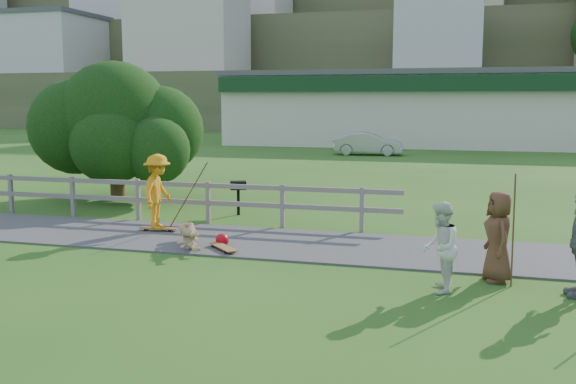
# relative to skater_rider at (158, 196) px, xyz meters

# --- Properties ---
(ground) EXTENTS (260.00, 260.00, 0.00)m
(ground) POSITION_rel_skater_rider_xyz_m (2.74, -1.95, -0.90)
(ground) COLOR #265518
(ground) RESTS_ON ground
(path) EXTENTS (34.00, 3.00, 0.04)m
(path) POSITION_rel_skater_rider_xyz_m (2.74, -0.45, -0.88)
(path) COLOR #3B3B3E
(path) RESTS_ON ground
(fence) EXTENTS (15.05, 0.10, 1.10)m
(fence) POSITION_rel_skater_rider_xyz_m (-1.88, 1.35, -0.18)
(fence) COLOR slate
(fence) RESTS_ON ground
(strip_mall) EXTENTS (32.50, 10.75, 5.10)m
(strip_mall) POSITION_rel_skater_rider_xyz_m (6.74, 32.99, 1.68)
(strip_mall) COLOR beige
(strip_mall) RESTS_ON ground
(hillside) EXTENTS (220.00, 67.00, 47.50)m
(hillside) POSITION_rel_skater_rider_xyz_m (2.74, 89.36, 13.51)
(hillside) COLOR #485532
(hillside) RESTS_ON ground
(skater_rider) EXTENTS (0.72, 1.20, 1.80)m
(skater_rider) POSITION_rel_skater_rider_xyz_m (0.00, 0.00, 0.00)
(skater_rider) COLOR orange
(skater_rider) RESTS_ON ground
(skater_fallen) EXTENTS (1.57, 1.15, 0.58)m
(skater_fallen) POSITION_rel_skater_rider_xyz_m (1.43, -1.35, -0.61)
(skater_fallen) COLOR tan
(skater_fallen) RESTS_ON ground
(spectator_a) EXTENTS (0.58, 0.74, 1.53)m
(spectator_a) POSITION_rel_skater_rider_xyz_m (6.75, -3.18, -0.14)
(spectator_a) COLOR silver
(spectator_a) RESTS_ON ground
(spectator_c) EXTENTS (0.69, 0.89, 1.61)m
(spectator_c) POSITION_rel_skater_rider_xyz_m (7.71, -2.27, -0.10)
(spectator_c) COLOR brown
(spectator_c) RESTS_ON ground
(car_silver) EXTENTS (4.07, 1.68, 1.31)m
(car_silver) POSITION_rel_skater_rider_xyz_m (1.70, 23.11, -0.25)
(car_silver) COLOR #A5A7AD
(car_silver) RESTS_ON ground
(tree) EXTENTS (5.76, 5.76, 3.40)m
(tree) POSITION_rel_skater_rider_xyz_m (-3.64, 4.37, 0.80)
(tree) COLOR black
(tree) RESTS_ON ground
(bbq) EXTENTS (0.53, 0.48, 0.95)m
(bbq) POSITION_rel_skater_rider_xyz_m (1.06, 2.75, -0.43)
(bbq) COLOR black
(bbq) RESTS_ON ground
(longboard_rider) EXTENTS (0.94, 0.31, 0.10)m
(longboard_rider) POSITION_rel_skater_rider_xyz_m (0.00, 0.00, -0.85)
(longboard_rider) COLOR olive
(longboard_rider) RESTS_ON ground
(longboard_fallen) EXTENTS (0.86, 0.85, 0.11)m
(longboard_fallen) POSITION_rel_skater_rider_xyz_m (2.23, -1.45, -0.85)
(longboard_fallen) COLOR olive
(longboard_fallen) RESTS_ON ground
(helmet) EXTENTS (0.29, 0.29, 0.29)m
(helmet) POSITION_rel_skater_rider_xyz_m (2.03, -1.00, -0.76)
(helmet) COLOR #BA0612
(helmet) RESTS_ON ground
(pole_rider) EXTENTS (0.03, 0.03, 2.01)m
(pole_rider) POSITION_rel_skater_rider_xyz_m (0.60, 0.40, 0.10)
(pole_rider) COLOR #513620
(pole_rider) RESTS_ON ground
(pole_spec_left) EXTENTS (0.03, 0.03, 1.96)m
(pole_spec_left) POSITION_rel_skater_rider_xyz_m (7.93, -2.53, 0.08)
(pole_spec_left) COLOR #513620
(pole_spec_left) RESTS_ON ground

